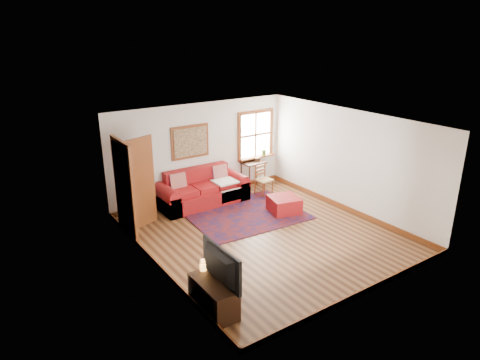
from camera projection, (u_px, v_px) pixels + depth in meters
ground at (264, 234)px, 9.33m from camera, size 5.50×5.50×0.00m
room_envelope at (265, 162)px, 8.79m from camera, size 5.04×5.54×2.52m
window at (257, 140)px, 11.94m from camera, size 1.18×0.20×1.38m
doorway at (133, 185)px, 9.19m from camera, size 0.89×1.08×2.14m
framed_artwork at (190, 142)px, 10.77m from camera, size 1.05×0.07×0.85m
persian_rug at (245, 214)px, 10.34m from camera, size 2.79×2.30×0.02m
red_leather_sofa at (202, 192)px, 10.91m from camera, size 2.29×0.95×0.90m
red_ottoman at (284, 205)px, 10.41m from camera, size 0.83×0.83×0.39m
side_table at (253, 166)px, 11.90m from camera, size 0.63×0.47×0.75m
ladder_back_chair at (263, 178)px, 11.46m from camera, size 0.42×0.40×0.85m
media_cabinet at (213, 296)px, 6.74m from camera, size 0.42×0.93×0.51m
television at (216, 267)px, 6.52m from camera, size 0.14×1.04×0.60m
candle_hurricane at (203, 266)px, 6.96m from camera, size 0.12×0.12×0.18m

